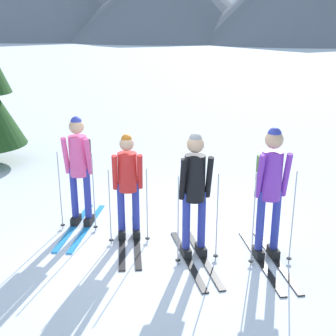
% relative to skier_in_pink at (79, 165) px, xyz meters
% --- Properties ---
extents(ground_plane, '(400.00, 400.00, 0.00)m').
position_rel_skier_in_pink_xyz_m(ground_plane, '(1.35, -0.44, -1.01)').
color(ground_plane, white).
extents(skier_in_pink, '(0.61, 1.78, 1.79)m').
position_rel_skier_in_pink_xyz_m(skier_in_pink, '(0.00, 0.00, 0.00)').
color(skier_in_pink, '#1E84D1').
rests_on(skier_in_pink, ground).
extents(skier_in_red, '(0.76, 1.80, 1.63)m').
position_rel_skier_in_pink_xyz_m(skier_in_red, '(0.86, -0.32, -0.11)').
color(skier_in_red, black).
rests_on(skier_in_red, ground).
extents(skier_in_black, '(0.92, 1.67, 1.78)m').
position_rel_skier_in_pink_xyz_m(skier_in_black, '(1.89, -0.72, -0.00)').
color(skier_in_black, black).
rests_on(skier_in_black, ground).
extents(skier_in_purple, '(0.81, 1.76, 1.86)m').
position_rel_skier_in_pink_xyz_m(skier_in_purple, '(2.89, -0.60, 0.05)').
color(skier_in_purple, black).
rests_on(skier_in_purple, ground).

